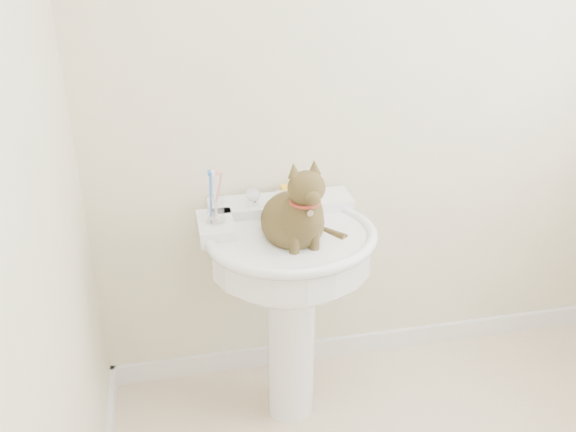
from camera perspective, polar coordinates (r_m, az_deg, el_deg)
wall_back at (r=2.38m, az=8.51°, el=12.41°), size 2.20×0.00×2.50m
wall_left at (r=1.26m, az=-24.07°, el=-3.84°), size 0.00×2.20×2.50m
baseboard_back at (r=2.92m, az=6.93°, el=-11.10°), size 2.20×0.02×0.09m
pedestal_sink at (r=2.26m, az=0.20°, el=-4.72°), size 0.61×0.59×0.83m
faucet at (r=2.28m, az=-0.49°, el=1.95°), size 0.28×0.12×0.14m
soap_bar at (r=2.38m, az=0.47°, el=2.36°), size 0.09×0.06×0.03m
toothbrush_cup at (r=2.17m, az=-6.50°, el=0.63°), size 0.07×0.07×0.19m
cat at (r=2.11m, az=0.70°, el=-0.05°), size 0.23×0.29×0.43m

